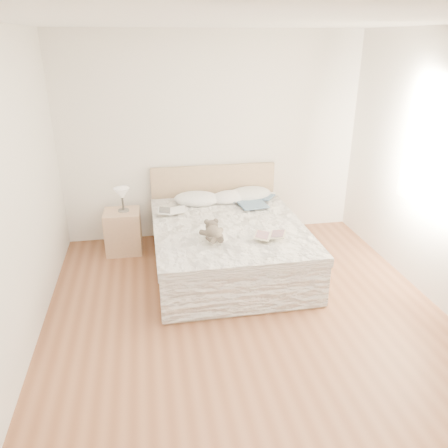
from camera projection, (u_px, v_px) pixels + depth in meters
The scene contains 16 objects.
floor at pixel (249, 322), 4.30m from camera, with size 4.00×4.50×0.00m, color brown.
ceiling at pixel (258, 21), 3.24m from camera, with size 4.00×4.50×0.00m, color white.
wall_back at pixel (212, 139), 5.81m from camera, with size 4.00×0.02×2.70m, color white.
wall_front at pixel (389, 374), 1.73m from camera, with size 4.00×0.02×2.70m, color white.
wall_left at pixel (7, 208), 3.44m from camera, with size 0.02×4.50×2.70m, color white.
window at pixel (440, 162), 4.33m from camera, with size 0.02×1.30×1.10m, color white.
bed at pixel (227, 243), 5.26m from camera, with size 1.72×2.14×1.00m.
nightstand at pixel (123, 232), 5.63m from camera, with size 0.45×0.40×0.56m, color tan.
table_lamp at pixel (122, 195), 5.45m from camera, with size 0.25×0.25×0.31m.
pillow_left at pixel (197, 199), 5.72m from camera, with size 0.60×0.42×0.18m, color white.
pillow_middle at pixel (230, 197), 5.79m from camera, with size 0.53×0.37×0.16m, color white.
pillow_right at pixel (249, 194), 5.89m from camera, with size 0.62×0.44×0.19m, color silver.
blouse at pixel (250, 202), 5.63m from camera, with size 0.53×0.57×0.02m, color #3E5873, non-canonical shape.
photo_book at pixel (172, 211), 5.35m from camera, with size 0.36×0.25×0.03m, color white.
childrens_book at pixel (270, 236), 4.68m from camera, with size 0.35×0.23×0.02m, color beige.
teddy_bear at pixel (214, 238), 4.57m from camera, with size 0.23×0.32×0.17m, color brown, non-canonical shape.
Camera 1 is at (-0.89, -3.47, 2.58)m, focal length 35.00 mm.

